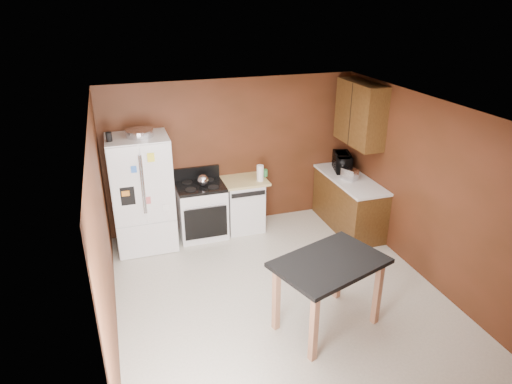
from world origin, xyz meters
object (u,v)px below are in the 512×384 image
green_canister (264,173)px  gas_range (201,210)px  paper_towel (260,173)px  microwave (342,163)px  pen_cup (109,137)px  refrigerator (142,193)px  roasting_pan (140,133)px  island (329,271)px  dishwasher (243,204)px  toaster (350,174)px  kettle (203,180)px

green_canister → gas_range: bearing=-176.2°
paper_towel → microwave: size_ratio=0.54×
pen_cup → refrigerator: 1.04m
roasting_pan → island: 3.38m
gas_range → paper_towel: bearing=-5.5°
dishwasher → paper_towel: bearing=-24.6°
pen_cup → green_canister: 2.58m
green_canister → dishwasher: bearing=-172.8°
roasting_pan → pen_cup: bearing=-164.7°
pen_cup → microwave: 3.85m
pen_cup → roasting_pan: bearing=15.3°
toaster → kettle: bearing=143.7°
dishwasher → toaster: bearing=-18.1°
refrigerator → paper_towel: bearing=-1.0°
roasting_pan → kettle: 1.24m
roasting_pan → microwave: roasting_pan is taller
gas_range → island: bearing=-70.4°
toaster → gas_range: (-2.39, 0.52, -0.53)m
roasting_pan → pen_cup: (-0.43, -0.12, 0.01)m
gas_range → dishwasher: 0.72m
paper_towel → refrigerator: bearing=179.0°
toaster → microwave: (0.08, 0.43, 0.04)m
microwave → refrigerator: (-3.38, 0.03, -0.14)m
roasting_pan → dishwasher: (1.58, 0.08, -1.40)m
pen_cup → kettle: size_ratio=0.71×
toaster → gas_range: bearing=142.9°
refrigerator → toaster: bearing=-7.9°
roasting_pan → pen_cup: pen_cup is taller
kettle → paper_towel: 0.94m
microwave → refrigerator: 3.39m
kettle → toaster: size_ratio=0.73×
green_canister → toaster: (1.28, -0.59, 0.05)m
kettle → dishwasher: (0.68, 0.07, -0.54)m
roasting_pan → toaster: roasting_pan is taller
pen_cup → refrigerator: (0.38, 0.11, -0.97)m
pen_cup → microwave: bearing=1.2°
refrigerator → kettle: bearing=1.0°
kettle → green_canister: bearing=6.2°
kettle → dishwasher: size_ratio=0.21×
green_canister → toaster: bearing=-25.0°
paper_towel → green_canister: bearing=51.8°
green_canister → microwave: bearing=-6.8°
refrigerator → pen_cup: bearing=-163.7°
roasting_pan → gas_range: 1.63m
microwave → dishwasher: (-1.75, 0.11, -0.58)m
kettle → microwave: (2.43, -0.05, 0.04)m
island → toaster: bearing=56.8°
pen_cup → gas_range: pen_cup is taller
microwave → toaster: bearing=-175.1°
microwave → island: bearing=165.9°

